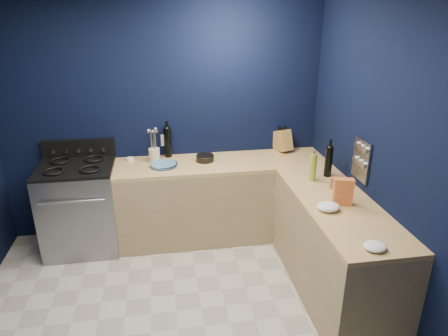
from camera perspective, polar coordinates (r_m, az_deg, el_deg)
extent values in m
cube|color=#AFAB99|center=(3.59, -6.58, -21.89)|extent=(3.50, 3.50, 0.02)
cube|color=black|center=(4.51, -8.54, 6.67)|extent=(3.50, 0.02, 2.60)
cube|color=black|center=(3.37, 23.74, -0.27)|extent=(0.02, 3.50, 2.60)
cube|color=#9D875E|center=(4.56, -0.26, -4.61)|extent=(2.30, 0.63, 0.86)
cube|color=olive|center=(4.38, -0.27, 0.67)|extent=(2.30, 0.63, 0.04)
cube|color=#9D875E|center=(3.82, 15.28, -11.14)|extent=(0.63, 1.67, 0.86)
cube|color=olive|center=(3.60, 15.99, -5.10)|extent=(0.63, 1.67, 0.04)
cube|color=gray|center=(4.58, -19.60, -5.46)|extent=(0.76, 0.66, 0.92)
cube|color=black|center=(4.31, -20.24, -7.48)|extent=(0.59, 0.02, 0.42)
cube|color=black|center=(4.39, -20.37, 0.07)|extent=(0.76, 0.66, 0.03)
cube|color=black|center=(4.63, -19.91, 2.63)|extent=(0.76, 0.06, 0.20)
cube|color=gray|center=(3.83, 18.90, 1.09)|extent=(0.02, 0.28, 0.38)
cube|color=white|center=(4.55, -8.38, 3.93)|extent=(0.09, 0.02, 0.13)
cylinder|color=teal|center=(4.29, -8.58, 0.46)|extent=(0.33, 0.33, 0.03)
cylinder|color=white|center=(4.52, -13.16, 1.25)|extent=(0.11, 0.11, 0.03)
cylinder|color=beige|center=(4.42, -9.84, 1.84)|extent=(0.16, 0.16, 0.15)
cylinder|color=black|center=(4.51, -7.97, 3.59)|extent=(0.10, 0.10, 0.33)
cylinder|color=black|center=(4.38, -2.70, 1.43)|extent=(0.25, 0.25, 0.07)
cube|color=olive|center=(4.73, 8.25, 3.86)|extent=(0.22, 0.31, 0.30)
cylinder|color=black|center=(4.08, 14.60, 0.84)|extent=(0.08, 0.08, 0.30)
cylinder|color=olive|center=(3.94, 12.51, 0.06)|extent=(0.08, 0.08, 0.27)
cylinder|color=olive|center=(3.84, 15.09, -2.08)|extent=(0.06, 0.06, 0.11)
cylinder|color=olive|center=(3.77, 15.90, -2.77)|extent=(0.05, 0.05, 0.09)
cube|color=red|center=(3.53, 16.54, -3.26)|extent=(0.18, 0.12, 0.24)
ellipsoid|color=white|center=(3.44, 14.61, -5.34)|extent=(0.24, 0.22, 0.07)
ellipsoid|color=white|center=(3.02, 20.61, -10.38)|extent=(0.17, 0.16, 0.05)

